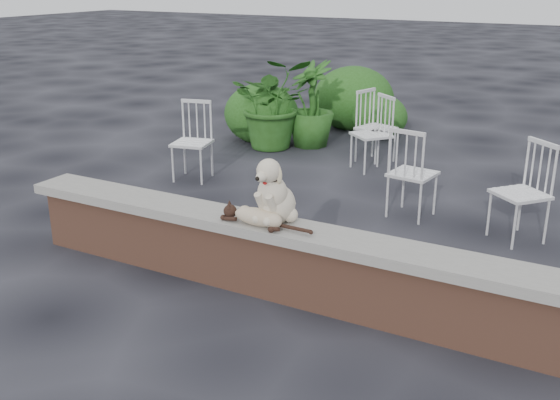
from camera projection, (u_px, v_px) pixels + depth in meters
The scene contains 13 objects.
ground at pixel (361, 314), 4.81m from camera, with size 60.00×60.00×0.00m, color black.
brick_wall at pixel (362, 284), 4.72m from camera, with size 6.00×0.30×0.50m, color brown.
capstone at pixel (364, 247), 4.63m from camera, with size 6.20×0.40×0.08m, color slate.
dog at pixel (277, 188), 4.92m from camera, with size 0.35×0.46×0.53m, color beige, non-canonical shape.
cat at pixel (258, 216), 4.89m from camera, with size 0.90×0.22×0.15m, color tan, non-canonical shape.
chair_c at pixel (413, 172), 6.60m from camera, with size 0.56×0.56×0.94m, color white, non-canonical shape.
chair_a at pixel (192, 142), 7.79m from camera, with size 0.56×0.56×0.94m, color white, non-canonical shape.
chair_b at pixel (371, 133), 8.18m from camera, with size 0.56×0.56×0.94m, color white, non-canonical shape.
chair_d at pixel (520, 192), 6.00m from camera, with size 0.56×0.56×0.94m, color white, non-canonical shape.
chair_e at pixel (376, 127), 8.52m from camera, with size 0.56×0.56×0.94m, color white, non-canonical shape.
potted_plant_a at pixel (274, 103), 9.16m from camera, with size 1.16×1.01×1.29m, color #204A15.
potted_plant_b at pixel (311, 104), 9.27m from camera, with size 0.69×0.69×1.22m, color #204A15.
shrubbery at pixel (328, 106), 10.11m from camera, with size 2.44×2.59×1.03m.
Camera 1 is at (1.52, -4.02, 2.39)m, focal length 41.84 mm.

